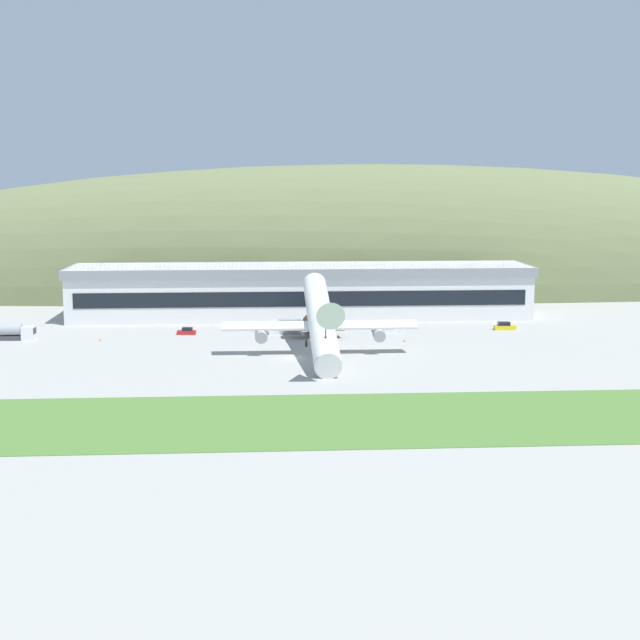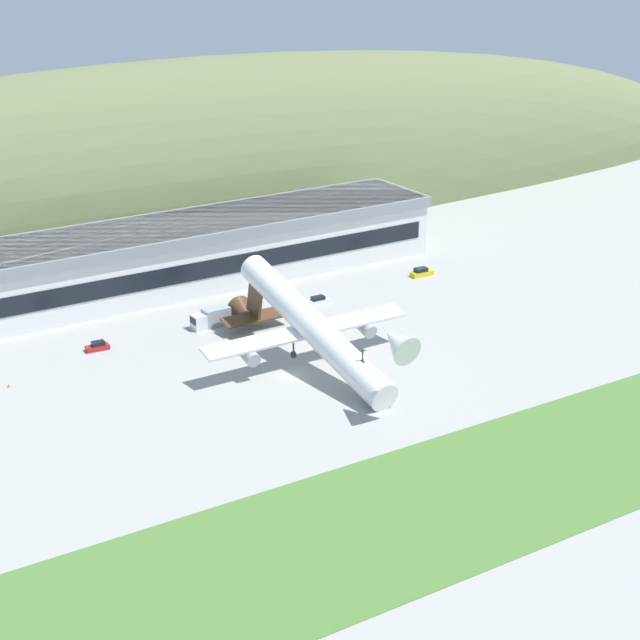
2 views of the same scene
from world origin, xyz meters
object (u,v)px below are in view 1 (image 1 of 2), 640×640
(fuel_truck, at_px, (286,327))
(traffic_cone_1, at_px, (404,340))
(terminal_building, at_px, (301,288))
(service_car_2, at_px, (505,326))
(service_car_1, at_px, (389,330))
(box_truck, at_px, (15,332))
(traffic_cone_0, at_px, (100,340))
(cargo_airplane, at_px, (320,321))
(service_car_0, at_px, (187,332))

(fuel_truck, relative_size, traffic_cone_1, 12.13)
(terminal_building, height_order, service_car_2, terminal_building)
(service_car_1, xyz_separation_m, box_truck, (-76.23, -3.27, 0.96))
(traffic_cone_0, bearing_deg, cargo_airplane, -21.55)
(terminal_building, height_order, cargo_airplane, cargo_airplane)
(fuel_truck, bearing_deg, cargo_airplane, -76.01)
(traffic_cone_0, distance_m, traffic_cone_1, 60.90)
(service_car_0, height_order, service_car_2, service_car_2)
(traffic_cone_1, bearing_deg, traffic_cone_0, 175.44)
(traffic_cone_1, bearing_deg, cargo_airplane, -145.27)
(terminal_building, distance_m, service_car_1, 29.59)
(service_car_2, xyz_separation_m, traffic_cone_0, (-84.52, -8.13, -0.42))
(cargo_airplane, bearing_deg, traffic_cone_1, 34.73)
(service_car_0, bearing_deg, fuel_truck, -1.22)
(service_car_1, bearing_deg, traffic_cone_0, -174.58)
(fuel_truck, distance_m, traffic_cone_0, 37.87)
(terminal_building, height_order, fuel_truck, terminal_building)
(cargo_airplane, height_order, service_car_1, cargo_airplane)
(box_truck, bearing_deg, service_car_1, 2.46)
(service_car_2, xyz_separation_m, fuel_truck, (-47.16, -2.04, 0.79))
(cargo_airplane, relative_size, box_truck, 6.49)
(terminal_building, height_order, box_truck, terminal_building)
(service_car_2, bearing_deg, service_car_1, -174.33)
(box_truck, bearing_deg, fuel_truck, 3.94)
(traffic_cone_0, bearing_deg, service_car_1, 5.42)
(box_truck, relative_size, traffic_cone_0, 13.39)
(service_car_0, relative_size, service_car_2, 0.85)
(service_car_2, bearing_deg, traffic_cone_1, -151.41)
(cargo_airplane, xyz_separation_m, box_truck, (-60.33, 19.37, -4.74))
(service_car_1, height_order, fuel_truck, fuel_truck)
(service_car_2, xyz_separation_m, box_truck, (-101.73, -5.80, 0.87))
(service_car_0, distance_m, traffic_cone_1, 45.40)
(fuel_truck, bearing_deg, box_truck, -176.06)
(fuel_truck, bearing_deg, service_car_2, 2.48)
(service_car_1, relative_size, traffic_cone_0, 7.57)
(traffic_cone_0, bearing_deg, service_car_2, 5.50)
(terminal_building, relative_size, service_car_2, 23.03)
(cargo_airplane, bearing_deg, terminal_building, 91.99)
(traffic_cone_1, bearing_deg, service_car_2, 28.59)
(service_car_1, relative_size, traffic_cone_1, 7.57)
(fuel_truck, bearing_deg, terminal_building, 79.50)
(fuel_truck, height_order, traffic_cone_1, fuel_truck)
(terminal_building, height_order, traffic_cone_1, terminal_building)
(terminal_building, bearing_deg, box_truck, -155.89)
(terminal_building, height_order, service_car_1, terminal_building)
(service_car_0, height_order, traffic_cone_1, service_car_0)
(service_car_0, height_order, box_truck, box_truck)
(service_car_0, xyz_separation_m, fuel_truck, (20.61, -0.44, 0.88))
(service_car_1, xyz_separation_m, traffic_cone_1, (1.68, -10.45, -0.33))
(service_car_1, bearing_deg, service_car_2, 5.67)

